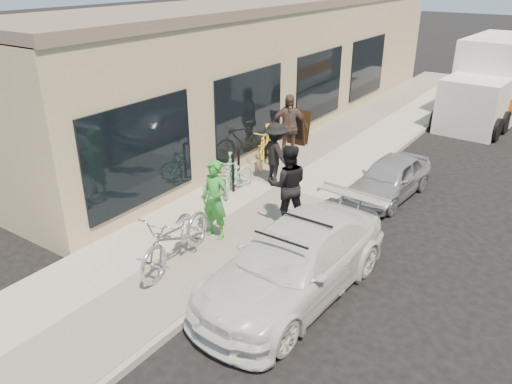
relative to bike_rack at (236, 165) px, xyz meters
The scene contains 17 objects.
ground 3.77m from the bike_rack, 40.75° to the right, with size 120.00×120.00×0.00m, color black.
sidewalk 1.19m from the bike_rack, 36.38° to the left, with size 3.00×34.00×0.15m, color #AAA599.
curb 2.51m from the bike_rack, 14.06° to the left, with size 0.12×34.00×0.13m, color gray.
storefront 6.25m from the bike_rack, 113.64° to the left, with size 3.60×20.00×4.22m.
bike_rack is the anchor object (origin of this frame).
sandwich_board 3.72m from the bike_rack, 95.92° to the left, with size 0.63×0.63×1.00m.
sedan_white 4.40m from the bike_rack, 40.44° to the right, with size 2.01×4.40×1.29m.
sedan_silver 3.78m from the bike_rack, 30.51° to the left, with size 1.17×2.92×0.99m, color #A7A7AC.
moving_truck 11.44m from the bike_rack, 70.88° to the left, with size 2.54×5.96×2.87m.
tandem_bike 3.67m from the bike_rack, 70.61° to the right, with size 0.74×2.14×1.12m, color silver.
woman_rider 2.55m from the bike_rack, 62.92° to the right, with size 0.60×0.39×1.64m, color green.
man_standing 2.26m from the bike_rack, 24.51° to the right, with size 0.86×0.67×1.76m, color black.
cruiser_bike_a 0.32m from the bike_rack, 86.74° to the right, with size 0.43×1.51×0.91m, color #86C8B2.
cruiser_bike_b 0.39m from the bike_rack, 84.03° to the right, with size 0.54×1.55×0.81m, color #86C8B2.
cruiser_bike_c 1.71m from the bike_rack, 98.31° to the left, with size 0.51×1.79×1.08m, color yellow.
bystander_a 1.03m from the bike_rack, 46.47° to the left, with size 1.02×0.59×1.58m, color black.
bystander_b 2.45m from the bike_rack, 89.13° to the left, with size 1.10×0.46×1.88m, color brown.
Camera 1 is at (4.08, -6.76, 5.21)m, focal length 35.00 mm.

